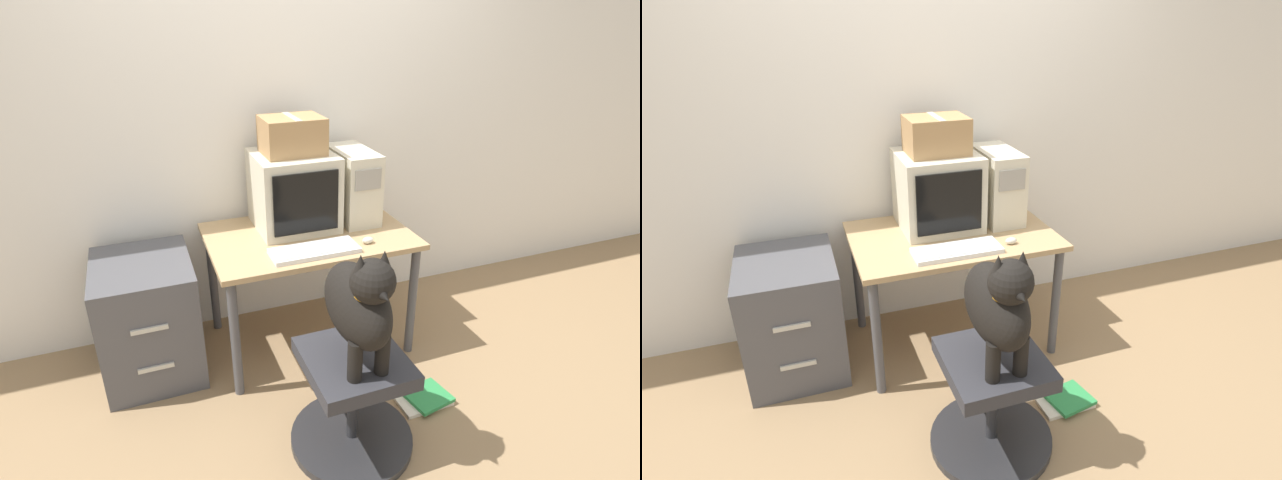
{
  "view_description": "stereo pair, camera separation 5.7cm",
  "coord_description": "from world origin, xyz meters",
  "views": [
    {
      "loc": [
        -0.85,
        -2.03,
        1.86
      ],
      "look_at": [
        -0.06,
        0.02,
        0.83
      ],
      "focal_mm": 28.0,
      "sensor_mm": 36.0,
      "label": 1
    },
    {
      "loc": [
        -0.79,
        -2.05,
        1.86
      ],
      "look_at": [
        -0.06,
        0.02,
        0.83
      ],
      "focal_mm": 28.0,
      "sensor_mm": 36.0,
      "label": 2
    }
  ],
  "objects": [
    {
      "name": "ground_plane",
      "position": [
        0.0,
        0.0,
        0.0
      ],
      "size": [
        12.0,
        12.0,
        0.0
      ],
      "primitive_type": "plane",
      "color": "#937551"
    },
    {
      "name": "filing_cabinet",
      "position": [
        -0.9,
        0.43,
        0.33
      ],
      "size": [
        0.5,
        0.6,
        0.66
      ],
      "color": "#4C4C51",
      "rests_on": "ground_plane"
    },
    {
      "name": "pc_tower",
      "position": [
        0.32,
        0.5,
        0.92
      ],
      "size": [
        0.21,
        0.42,
        0.42
      ],
      "color": "beige",
      "rests_on": "desk"
    },
    {
      "name": "dog",
      "position": [
        -0.09,
        -0.5,
        0.78
      ],
      "size": [
        0.22,
        0.48,
        0.56
      ],
      "color": "black",
      "rests_on": "office_chair"
    },
    {
      "name": "keyboard",
      "position": [
        -0.05,
        0.13,
        0.72
      ],
      "size": [
        0.46,
        0.18,
        0.03
      ],
      "color": "silver",
      "rests_on": "desk"
    },
    {
      "name": "book_stack_floor",
      "position": [
        0.38,
        -0.37,
        0.02
      ],
      "size": [
        0.28,
        0.22,
        0.04
      ],
      "color": "silver",
      "rests_on": "ground_plane"
    },
    {
      "name": "cardboard_box",
      "position": [
        -0.04,
        0.51,
        1.24
      ],
      "size": [
        0.32,
        0.26,
        0.2
      ],
      "color": "#A87F51",
      "rests_on": "crt_monitor"
    },
    {
      "name": "computer_mouse",
      "position": [
        0.26,
        0.14,
        0.73
      ],
      "size": [
        0.06,
        0.04,
        0.04
      ],
      "color": "beige",
      "rests_on": "desk"
    },
    {
      "name": "office_chair",
      "position": [
        -0.09,
        -0.46,
        0.24
      ],
      "size": [
        0.57,
        0.57,
        0.5
      ],
      "color": "#262628",
      "rests_on": "ground_plane"
    },
    {
      "name": "desk",
      "position": [
        0.0,
        0.37,
        0.62
      ],
      "size": [
        1.12,
        0.74,
        0.71
      ],
      "color": "tan",
      "rests_on": "ground_plane"
    },
    {
      "name": "crt_monitor",
      "position": [
        -0.04,
        0.51,
        0.92
      ],
      "size": [
        0.44,
        0.44,
        0.43
      ],
      "color": "beige",
      "rests_on": "desk"
    },
    {
      "name": "wall_back",
      "position": [
        0.0,
        0.81,
        1.3
      ],
      "size": [
        8.0,
        0.05,
        2.6
      ],
      "color": "white",
      "rests_on": "ground_plane"
    }
  ]
}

